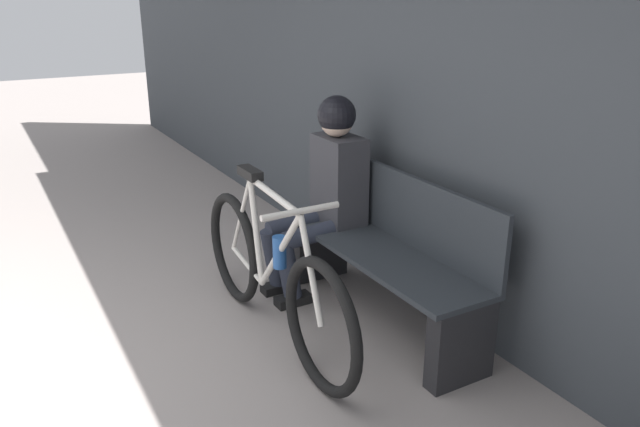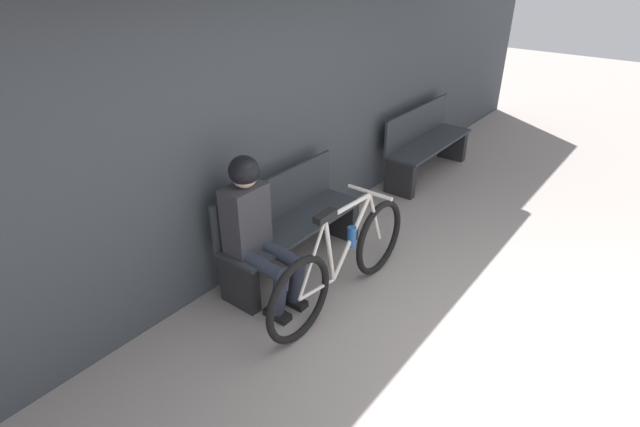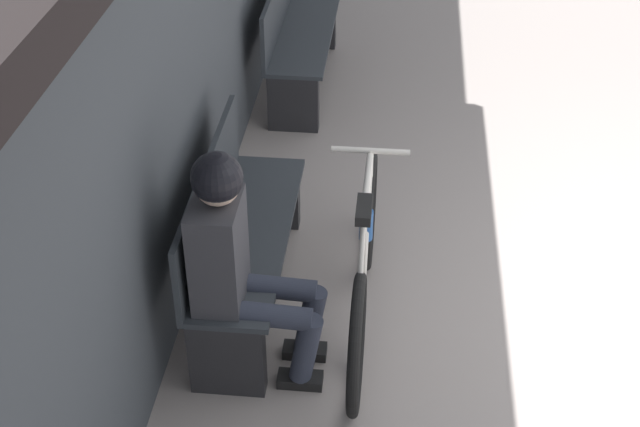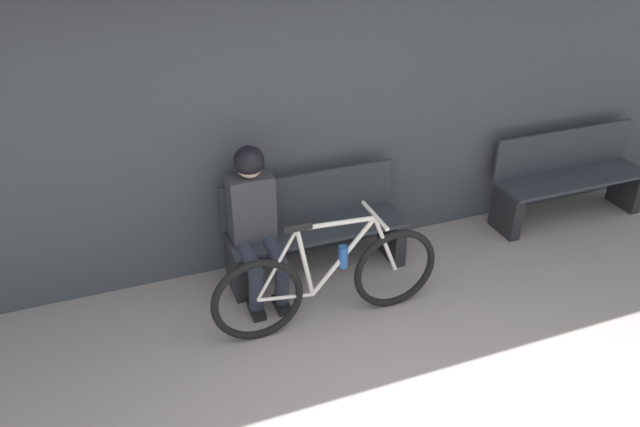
# 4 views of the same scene
# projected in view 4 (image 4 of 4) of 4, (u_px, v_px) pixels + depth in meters

# --- Properties ---
(storefront_wall) EXTENTS (12.00, 0.56, 3.20)m
(storefront_wall) POSITION_uv_depth(u_px,v_px,m) (283.00, 67.00, 4.66)
(storefront_wall) COLOR #3D4247
(storefront_wall) RESTS_ON ground_plane
(park_bench_near) EXTENTS (1.46, 0.42, 0.84)m
(park_bench_near) POSITION_uv_depth(u_px,v_px,m) (315.00, 230.00, 5.08)
(park_bench_near) COLOR #2D3338
(park_bench_near) RESTS_ON ground_plane
(bicycle) EXTENTS (1.74, 0.40, 0.91)m
(bicycle) POSITION_uv_depth(u_px,v_px,m) (329.00, 281.00, 4.51)
(bicycle) COLOR black
(bicycle) RESTS_ON ground_plane
(person_seated) EXTENTS (0.34, 0.60, 1.22)m
(person_seated) POSITION_uv_depth(u_px,v_px,m) (254.00, 214.00, 4.68)
(person_seated) COLOR #2D3342
(person_seated) RESTS_ON ground_plane
(park_bench_far) EXTENTS (1.50, 0.42, 0.84)m
(park_bench_far) POSITION_uv_depth(u_px,v_px,m) (568.00, 180.00, 5.86)
(park_bench_far) COLOR #2D3338
(park_bench_far) RESTS_ON ground_plane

